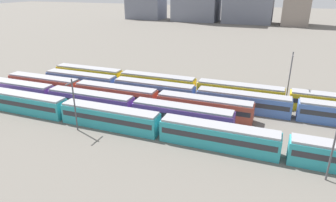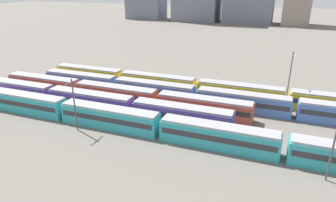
{
  "view_description": "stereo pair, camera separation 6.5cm",
  "coord_description": "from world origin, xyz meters",
  "views": [
    {
      "loc": [
        45.83,
        -39.74,
        23.31
      ],
      "look_at": [
        26.67,
        10.4,
        2.04
      ],
      "focal_mm": 31.66,
      "sensor_mm": 36.0,
      "label": 1
    },
    {
      "loc": [
        45.89,
        -39.72,
        23.31
      ],
      "look_at": [
        26.67,
        10.4,
        2.04
      ],
      "focal_mm": 31.66,
      "sensor_mm": 36.0,
      "label": 2
    }
  ],
  "objects": [
    {
      "name": "distant_building_0",
      "position": [
        -47.46,
        160.48,
        10.59
      ],
      "size": [
        25.07,
        17.66,
        21.17
      ],
      "primitive_type": "cube",
      "color": "slate",
      "rests_on": "ground_plane"
    },
    {
      "name": "train_track_1",
      "position": [
        12.38,
        5.2,
        1.9
      ],
      "size": [
        55.8,
        3.06,
        3.75
      ],
      "color": "#6B429E",
      "rests_on": "ground_plane"
    },
    {
      "name": "train_track_3",
      "position": [
        49.76,
        15.6,
        1.9
      ],
      "size": [
        112.5,
        3.06,
        3.75
      ],
      "color": "#4C70BC",
      "rests_on": "ground_plane"
    },
    {
      "name": "distant_building_3",
      "position": [
        51.4,
        160.48,
        13.68
      ],
      "size": [
        15.11,
        21.53,
        27.35
      ],
      "primitive_type": "cube",
      "color": "gray",
      "rests_on": "ground_plane"
    },
    {
      "name": "ground_plane",
      "position": [
        0.0,
        10.4,
        0.0
      ],
      "size": [
        600.0,
        600.0,
        0.0
      ],
      "primitive_type": "plane",
      "color": "#666059"
    },
    {
      "name": "distant_building_2",
      "position": [
        23.43,
        160.48,
        9.83
      ],
      "size": [
        29.99,
        19.58,
        19.67
      ],
      "primitive_type": "cube",
      "color": "slate",
      "rests_on": "ground_plane"
    },
    {
      "name": "train_track_2",
      "position": [
        15.02,
        10.4,
        1.9
      ],
      "size": [
        55.8,
        3.06,
        3.75
      ],
      "color": "#BC4C38",
      "rests_on": "ground_plane"
    },
    {
      "name": "train_track_0",
      "position": [
        29.32,
        0.0,
        1.9
      ],
      "size": [
        74.7,
        3.06,
        3.75
      ],
      "color": "teal",
      "rests_on": "ground_plane"
    },
    {
      "name": "catenary_pole_2",
      "position": [
        15.18,
        -2.92,
        5.12
      ],
      "size": [
        0.24,
        3.2,
        9.16
      ],
      "color": "#4C4C51",
      "rests_on": "ground_plane"
    },
    {
      "name": "catenary_pole_1",
      "position": [
        48.34,
        23.57,
        5.94
      ],
      "size": [
        0.24,
        3.2,
        10.77
      ],
      "color": "#4C4C51",
      "rests_on": "ground_plane"
    },
    {
      "name": "train_track_4",
      "position": [
        29.5,
        20.8,
        1.9
      ],
      "size": [
        74.7,
        3.06,
        3.75
      ],
      "color": "yellow",
      "rests_on": "ground_plane"
    },
    {
      "name": "catenary_pole_0",
      "position": [
        53.43,
        -3.16,
        6.0
      ],
      "size": [
        0.24,
        3.2,
        10.88
      ],
      "color": "#4C4C51",
      "rests_on": "ground_plane"
    }
  ]
}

